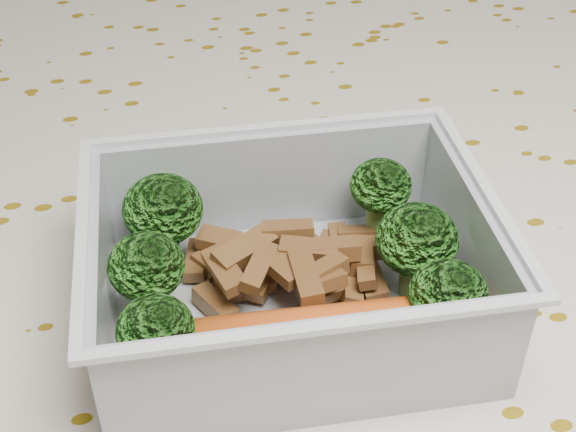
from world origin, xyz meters
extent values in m
cube|color=brown|center=(0.00, 0.00, 0.73)|extent=(1.40, 0.90, 0.04)
cube|color=beige|center=(0.00, 0.00, 0.75)|extent=(1.46, 0.96, 0.01)
cube|color=beige|center=(0.00, 0.48, 0.66)|extent=(1.46, 0.01, 0.18)
cube|color=silver|center=(-0.01, -0.04, 0.76)|extent=(0.18, 0.14, 0.00)
cube|color=silver|center=(0.00, 0.03, 0.79)|extent=(0.17, 0.02, 0.06)
cube|color=silver|center=(-0.01, -0.10, 0.79)|extent=(0.17, 0.02, 0.06)
cube|color=silver|center=(0.08, -0.04, 0.79)|extent=(0.01, 0.12, 0.06)
cube|color=silver|center=(-0.09, -0.03, 0.79)|extent=(0.01, 0.12, 0.06)
cube|color=silver|center=(0.00, 0.03, 0.82)|extent=(0.18, 0.02, 0.00)
cube|color=silver|center=(-0.01, -0.11, 0.82)|extent=(0.18, 0.02, 0.00)
cube|color=silver|center=(0.08, -0.04, 0.82)|extent=(0.01, 0.13, 0.00)
cube|color=silver|center=(-0.09, -0.03, 0.82)|extent=(0.01, 0.13, 0.00)
cylinder|color=#608C3F|center=(-0.06, 0.01, 0.77)|extent=(0.01, 0.01, 0.02)
ellipsoid|color=#3A8B28|center=(-0.06, 0.01, 0.79)|extent=(0.04, 0.04, 0.03)
cylinder|color=#608C3F|center=(0.05, 0.00, 0.77)|extent=(0.01, 0.01, 0.02)
ellipsoid|color=#3A8B28|center=(0.05, 0.00, 0.80)|extent=(0.03, 0.03, 0.03)
cylinder|color=#608C3F|center=(-0.07, -0.03, 0.77)|extent=(0.01, 0.01, 0.02)
ellipsoid|color=#3A8B28|center=(-0.07, -0.03, 0.79)|extent=(0.03, 0.03, 0.03)
cylinder|color=#608C3F|center=(0.05, -0.04, 0.77)|extent=(0.01, 0.01, 0.02)
ellipsoid|color=#3A8B28|center=(0.05, -0.04, 0.79)|extent=(0.04, 0.04, 0.03)
cylinder|color=#608C3F|center=(-0.07, -0.07, 0.77)|extent=(0.01, 0.01, 0.02)
ellipsoid|color=#3A8B28|center=(-0.07, -0.07, 0.79)|extent=(0.03, 0.03, 0.03)
cylinder|color=#608C3F|center=(0.05, -0.08, 0.77)|extent=(0.01, 0.01, 0.02)
ellipsoid|color=#3A8B28|center=(0.05, -0.08, 0.79)|extent=(0.03, 0.03, 0.03)
cube|color=brown|center=(-0.03, -0.03, 0.77)|extent=(0.03, 0.02, 0.01)
cube|color=brown|center=(-0.03, -0.02, 0.77)|extent=(0.03, 0.02, 0.01)
cube|color=brown|center=(-0.05, 0.00, 0.77)|extent=(0.02, 0.03, 0.01)
cube|color=brown|center=(0.04, 0.00, 0.77)|extent=(0.03, 0.02, 0.01)
cube|color=brown|center=(-0.04, -0.03, 0.77)|extent=(0.02, 0.03, 0.01)
cube|color=brown|center=(0.01, -0.02, 0.77)|extent=(0.03, 0.03, 0.01)
cube|color=brown|center=(0.00, -0.05, 0.79)|extent=(0.01, 0.03, 0.01)
cube|color=brown|center=(0.02, -0.04, 0.77)|extent=(0.02, 0.03, 0.01)
cube|color=brown|center=(0.03, -0.03, 0.78)|extent=(0.02, 0.02, 0.01)
cube|color=brown|center=(-0.03, 0.00, 0.78)|extent=(0.02, 0.02, 0.01)
cube|color=brown|center=(0.01, -0.04, 0.78)|extent=(0.03, 0.02, 0.01)
cube|color=brown|center=(0.03, -0.04, 0.78)|extent=(0.02, 0.03, 0.01)
cube|color=brown|center=(-0.03, -0.02, 0.79)|extent=(0.03, 0.03, 0.01)
cube|color=brown|center=(0.03, -0.01, 0.77)|extent=(0.01, 0.02, 0.01)
cube|color=brown|center=(0.03, -0.02, 0.77)|extent=(0.03, 0.01, 0.01)
cube|color=brown|center=(0.00, -0.05, 0.78)|extent=(0.02, 0.02, 0.01)
cube|color=brown|center=(0.02, -0.02, 0.78)|extent=(0.03, 0.01, 0.01)
cube|color=brown|center=(0.02, -0.04, 0.77)|extent=(0.03, 0.02, 0.01)
cube|color=brown|center=(0.02, -0.01, 0.77)|extent=(0.02, 0.03, 0.01)
cube|color=brown|center=(0.03, -0.03, 0.77)|extent=(0.01, 0.03, 0.01)
cube|color=brown|center=(0.03, -0.01, 0.77)|extent=(0.03, 0.01, 0.01)
cube|color=brown|center=(-0.01, -0.04, 0.78)|extent=(0.02, 0.02, 0.01)
cube|color=brown|center=(-0.04, -0.03, 0.78)|extent=(0.02, 0.03, 0.01)
cube|color=brown|center=(0.01, -0.01, 0.77)|extent=(0.02, 0.02, 0.01)
cube|color=brown|center=(0.00, -0.03, 0.78)|extent=(0.03, 0.02, 0.01)
cube|color=brown|center=(-0.02, -0.03, 0.79)|extent=(0.02, 0.03, 0.01)
cube|color=brown|center=(-0.03, -0.01, 0.77)|extent=(0.02, 0.01, 0.01)
cube|color=brown|center=(-0.04, -0.01, 0.77)|extent=(0.02, 0.03, 0.01)
cube|color=brown|center=(0.00, -0.01, 0.79)|extent=(0.03, 0.02, 0.01)
cube|color=brown|center=(-0.01, -0.02, 0.77)|extent=(0.02, 0.03, 0.01)
cube|color=brown|center=(0.01, -0.03, 0.78)|extent=(0.03, 0.02, 0.01)
cylinder|color=#CA4E17|center=(-0.01, -0.08, 0.78)|extent=(0.13, 0.04, 0.03)
sphere|color=#CA4E17|center=(0.06, -0.08, 0.78)|extent=(0.03, 0.03, 0.03)
sphere|color=#CA4E17|center=(-0.07, -0.07, 0.78)|extent=(0.03, 0.03, 0.03)
camera|label=1|loc=(-0.07, -0.30, 1.03)|focal=50.00mm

